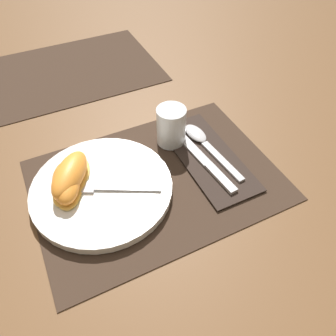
{
  "coord_description": "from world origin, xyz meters",
  "views": [
    {
      "loc": [
        -0.16,
        -0.38,
        0.48
      ],
      "look_at": [
        0.02,
        -0.0,
        0.02
      ],
      "focal_mm": 35.0,
      "sensor_mm": 36.0,
      "label": 1
    }
  ],
  "objects": [
    {
      "name": "juice_glass",
      "position": [
        0.07,
        0.08,
        0.04
      ],
      "size": [
        0.06,
        0.06,
        0.08
      ],
      "color": "silver",
      "rests_on": "placemat"
    },
    {
      "name": "placemat_far",
      "position": [
        -0.05,
        0.46,
        0.0
      ],
      "size": [
        0.46,
        0.33,
        0.0
      ],
      "color": "#38281E",
      "rests_on": "ground_plane"
    },
    {
      "name": "knife",
      "position": [
        0.1,
        -0.0,
        0.01
      ],
      "size": [
        0.04,
        0.21,
        0.01
      ],
      "color": "#BCBCC1",
      "rests_on": "napkin"
    },
    {
      "name": "plate",
      "position": [
        -0.1,
        0.02,
        0.01
      ],
      "size": [
        0.26,
        0.26,
        0.02
      ],
      "color": "white",
      "rests_on": "placemat"
    },
    {
      "name": "napkin",
      "position": [
        0.12,
        0.01,
        0.01
      ],
      "size": [
        0.11,
        0.25,
        0.0
      ],
      "color": "#2D231E",
      "rests_on": "placemat"
    },
    {
      "name": "placemat",
      "position": [
        0.0,
        0.0,
        0.0
      ],
      "size": [
        0.46,
        0.33,
        0.0
      ],
      "color": "#38281E",
      "rests_on": "ground_plane"
    },
    {
      "name": "fork",
      "position": [
        -0.11,
        0.01,
        0.02
      ],
      "size": [
        0.18,
        0.11,
        0.0
      ],
      "color": "#BCBCC1",
      "rests_on": "plate"
    },
    {
      "name": "citrus_wedge_0",
      "position": [
        -0.15,
        0.05,
        0.04
      ],
      "size": [
        0.11,
        0.13,
        0.04
      ],
      "color": "#F7C656",
      "rests_on": "plate"
    },
    {
      "name": "spoon",
      "position": [
        0.13,
        0.05,
        0.01
      ],
      "size": [
        0.04,
        0.19,
        0.01
      ],
      "color": "#BCBCC1",
      "rests_on": "napkin"
    },
    {
      "name": "ground_plane",
      "position": [
        0.0,
        0.0,
        0.0
      ],
      "size": [
        3.0,
        3.0,
        0.0
      ],
      "primitive_type": "plane",
      "color": "brown"
    },
    {
      "name": "citrus_wedge_1",
      "position": [
        -0.16,
        0.04,
        0.04
      ],
      "size": [
        0.07,
        0.11,
        0.04
      ],
      "color": "#F7C656",
      "rests_on": "plate"
    }
  ]
}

